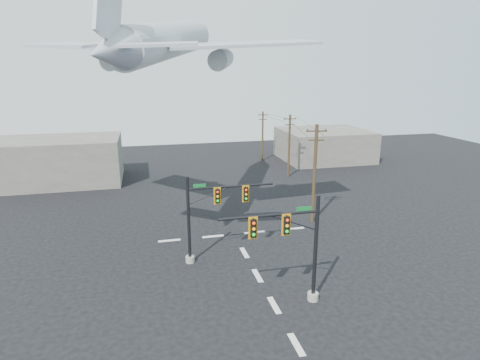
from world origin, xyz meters
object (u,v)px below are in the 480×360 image
object	(u,v)px
signal_mast_near	(296,248)
utility_pole_c	(263,135)
signal_mast_far	(208,216)
utility_pole_a	(315,172)
utility_pole_b	(289,145)
airliner	(168,41)

from	to	relation	value
signal_mast_near	utility_pole_c	xyz separation A→B (m)	(10.16, 41.45, 0.34)
signal_mast_far	utility_pole_a	bearing A→B (deg)	27.19
signal_mast_near	signal_mast_far	xyz separation A→B (m)	(-4.53, 7.38, -0.10)
utility_pole_a	utility_pole_b	xyz separation A→B (m)	(3.72, 17.17, -0.54)
utility_pole_b	airliner	distance (m)	26.26
signal_mast_near	airliner	bearing A→B (deg)	113.00
utility_pole_a	utility_pole_c	xyz separation A→B (m)	(3.10, 28.12, -0.89)
signal_mast_far	utility_pole_a	world-z (taller)	utility_pole_a
utility_pole_c	airliner	xyz separation A→B (m)	(-16.64, -26.18, 12.98)
signal_mast_near	utility_pole_b	distance (m)	32.36
signal_mast_near	utility_pole_a	size ratio (longest dim) A/B	0.75
signal_mast_far	utility_pole_c	distance (m)	37.11
signal_mast_far	utility_pole_b	size ratio (longest dim) A/B	0.81
signal_mast_near	utility_pole_b	world-z (taller)	utility_pole_b
utility_pole_b	utility_pole_c	bearing A→B (deg)	97.84
utility_pole_c	airliner	bearing A→B (deg)	-121.08
signal_mast_far	utility_pole_b	bearing A→B (deg)	56.49
airliner	signal_mast_far	bearing A→B (deg)	-144.08
airliner	utility_pole_a	bearing A→B (deg)	-76.18
signal_mast_far	airliner	distance (m)	15.70
utility_pole_b	utility_pole_a	bearing A→B (deg)	-97.64
utility_pole_b	signal_mast_near	bearing A→B (deg)	-104.88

